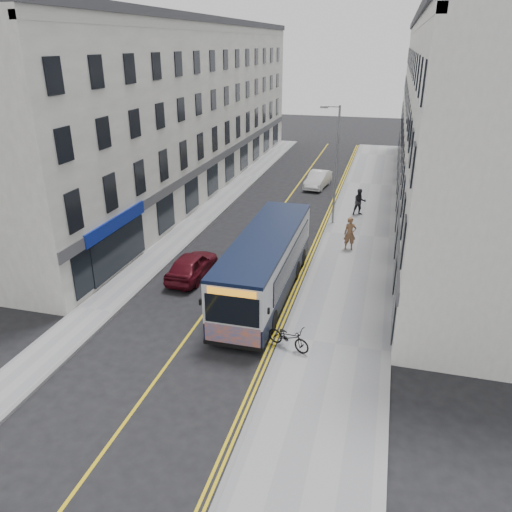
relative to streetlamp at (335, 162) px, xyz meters
The scene contains 17 objects.
ground 15.25m from the streetlamp, 106.58° to the right, with size 140.00×140.00×0.00m, color black.
pavement_east 5.20m from the streetlamp, 43.87° to the right, with size 4.50×64.00×0.12m, color gray.
pavement_west 10.33m from the streetlamp, 167.70° to the right, with size 2.00×64.00×0.12m, color gray.
kerb_east 4.76m from the streetlamp, 94.85° to the right, with size 0.18×64.00×0.13m, color slate.
kerb_west 9.45m from the streetlamp, 166.24° to the right, with size 0.18×64.00×0.13m, color slate.
road_centre_line 6.37m from the streetlamp, 154.37° to the right, with size 0.12×64.00×0.01m, color gold.
road_dbl_yellow_inner 4.85m from the streetlamp, 107.21° to the right, with size 0.10×64.00×0.01m, color gold.
road_dbl_yellow_outer 4.83m from the streetlamp, 101.85° to the right, with size 0.10×64.00×0.01m, color gold.
terrace_east 10.35m from the streetlamp, 43.68° to the left, with size 6.00×46.00×13.00m, color white.
terrace_west 15.06m from the streetlamp, 152.01° to the left, with size 6.00×46.00×13.00m, color silver.
streetlamp is the anchor object (origin of this frame).
city_bus 11.89m from the streetlamp, 99.35° to the right, with size 2.55×10.92×3.17m.
bicycle 16.45m from the streetlamp, 89.18° to the right, with size 0.68×1.94×1.02m, color black.
pedestrian_near 5.89m from the streetlamp, 70.64° to the right, with size 0.74×0.48×2.02m, color brown.
pedestrian_far 4.33m from the streetlamp, 52.76° to the left, with size 0.93×0.73×1.92m, color black.
car_white 10.29m from the streetlamp, 104.27° to the left, with size 1.48×4.25×1.40m, color white.
car_maroon 12.75m from the streetlamp, 120.35° to the right, with size 1.67×4.16×1.42m, color #520D18.
Camera 1 is at (7.62, -19.10, 11.64)m, focal length 35.00 mm.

